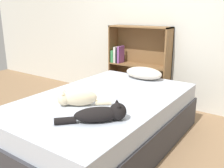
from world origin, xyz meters
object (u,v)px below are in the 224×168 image
pillow (144,73)px  bookshelf (138,64)px  cat_light (77,98)px  bed (103,121)px  cat_dark (102,114)px

pillow → bookshelf: bookshelf is taller
cat_light → pillow: bearing=-130.7°
bed → pillow: bearing=90.0°
pillow → bookshelf: bearing=125.5°
pillow → bookshelf: 0.61m
bed → pillow: size_ratio=4.26×
bed → bookshelf: bookshelf is taller
pillow → cat_light: cat_light is taller
pillow → cat_light: bearing=-92.7°
cat_dark → bed: bearing=79.8°
cat_light → bed: bearing=-137.7°
cat_light → bookshelf: size_ratio=0.37×
pillow → bookshelf: size_ratio=0.42×
bed → cat_dark: bearing=-54.0°
cat_light → cat_dark: (0.39, -0.14, -0.01)m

